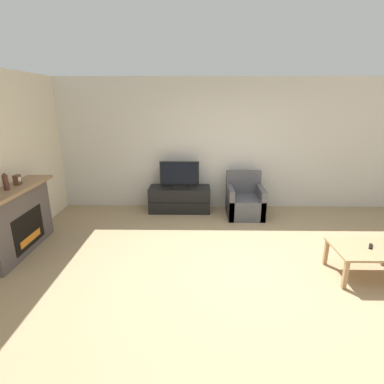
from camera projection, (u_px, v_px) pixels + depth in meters
ground_plane at (248, 270)px, 4.13m from camera, size 24.00×24.00×0.00m
wall_back at (230, 145)px, 6.26m from camera, size 12.00×0.06×2.70m
fireplace at (17, 220)px, 4.50m from camera, size 0.44×1.57×1.03m
mantel_vase_centre_left at (6, 182)px, 4.20m from camera, size 0.08×0.08×0.24m
mantel_clock at (17, 180)px, 4.47m from camera, size 0.08×0.11×0.15m
tv_stand at (180, 199)px, 6.28m from camera, size 1.26×0.52×0.52m
tv at (179, 175)px, 6.13m from camera, size 0.80×0.18×0.54m
armchair at (245, 202)px, 6.03m from camera, size 0.70×0.76×0.86m
coffee_table at (368, 252)px, 3.90m from camera, size 0.89×0.65×0.41m
remote at (371, 246)px, 3.91m from camera, size 0.11×0.15×0.02m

